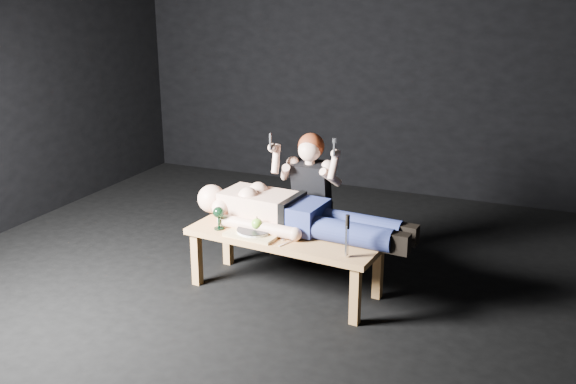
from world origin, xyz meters
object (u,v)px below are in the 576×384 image
object	(u,v)px
table	(285,262)
carving_knife	(347,236)
kneeling_woman	(314,197)
serving_tray	(254,233)
lying_man	(299,211)
goblet	(219,218)

from	to	relation	value
table	carving_knife	world-z (taller)	carving_knife
kneeling_woman	serving_tray	xyz separation A→B (m)	(-0.21, -0.64, -0.10)
lying_man	kneeling_woman	xyz separation A→B (m)	(-0.04, 0.42, -0.03)
serving_tray	carving_knife	bearing A→B (deg)	-9.15
serving_tray	goblet	distance (m)	0.30
kneeling_woman	lying_man	bearing A→B (deg)	-85.89
serving_tray	goblet	xyz separation A→B (m)	(-0.29, -0.00, 0.07)
kneeling_woman	serving_tray	bearing A→B (deg)	-109.82
serving_tray	table	bearing A→B (deg)	27.94
lying_man	table	bearing A→B (deg)	-110.49
goblet	carving_knife	world-z (taller)	carving_knife
goblet	carving_knife	bearing A→B (deg)	-6.46
kneeling_woman	carving_knife	size ratio (longest dim) A/B	3.85
table	carving_knife	size ratio (longest dim) A/B	4.83
serving_tray	goblet	world-z (taller)	goblet
serving_tray	carving_knife	xyz separation A→B (m)	(0.73, -0.12, 0.13)
lying_man	kneeling_woman	size ratio (longest dim) A/B	1.36
kneeling_woman	serving_tray	size ratio (longest dim) A/B	3.01
kneeling_woman	table	bearing A→B (deg)	-93.24
goblet	kneeling_woman	bearing A→B (deg)	52.41
table	goblet	size ratio (longest dim) A/B	8.26
table	lying_man	xyz separation A→B (m)	(0.06, 0.12, 0.37)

